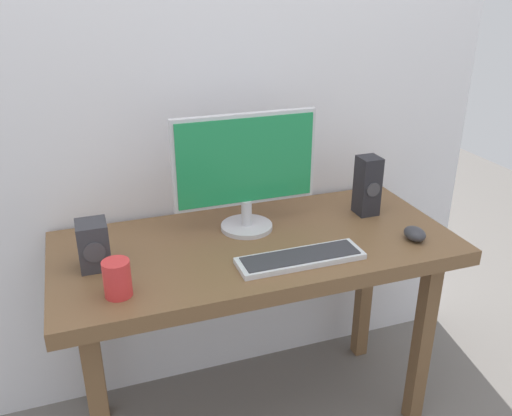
# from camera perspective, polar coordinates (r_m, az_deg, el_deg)

# --- Properties ---
(ground_plane) EXTENTS (6.00, 6.00, 0.00)m
(ground_plane) POSITION_cam_1_polar(r_m,az_deg,el_deg) (2.22, 0.03, -21.06)
(ground_plane) COLOR slate
(desk) EXTENTS (1.31, 0.60, 0.75)m
(desk) POSITION_cam_1_polar(r_m,az_deg,el_deg) (1.82, 0.03, -6.00)
(desk) COLOR brown
(desk) RESTS_ON ground_plane
(monitor) EXTENTS (0.49, 0.18, 0.40)m
(monitor) POSITION_cam_1_polar(r_m,az_deg,el_deg) (1.78, -1.24, 4.24)
(monitor) COLOR silver
(monitor) RESTS_ON desk
(keyboard_primary) EXTENTS (0.40, 0.12, 0.02)m
(keyboard_primary) POSITION_cam_1_polar(r_m,az_deg,el_deg) (1.66, 4.74, -5.31)
(keyboard_primary) COLOR silver
(keyboard_primary) RESTS_ON desk
(mouse) EXTENTS (0.07, 0.09, 0.04)m
(mouse) POSITION_cam_1_polar(r_m,az_deg,el_deg) (1.85, 16.48, -2.63)
(mouse) COLOR #333338
(mouse) RESTS_ON desk
(speaker_right) EXTENTS (0.07, 0.08, 0.22)m
(speaker_right) POSITION_cam_1_polar(r_m,az_deg,el_deg) (1.98, 11.73, 2.33)
(speaker_right) COLOR #232328
(speaker_right) RESTS_ON desk
(speaker_left) EXTENTS (0.09, 0.10, 0.15)m
(speaker_left) POSITION_cam_1_polar(r_m,az_deg,el_deg) (1.67, -16.86, -3.77)
(speaker_left) COLOR #333338
(speaker_left) RESTS_ON desk
(coffee_mug) EXTENTS (0.08, 0.08, 0.11)m
(coffee_mug) POSITION_cam_1_polar(r_m,az_deg,el_deg) (1.52, -14.50, -7.25)
(coffee_mug) COLOR red
(coffee_mug) RESTS_ON desk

